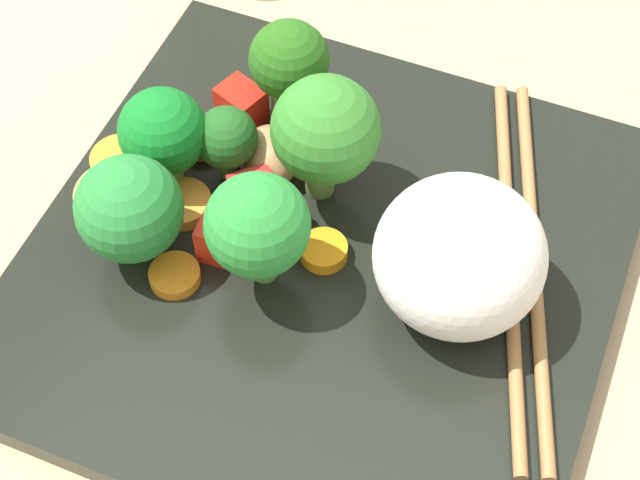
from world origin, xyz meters
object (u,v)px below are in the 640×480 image
at_px(rice_mound, 457,262).
at_px(chopstick_pair, 522,259).
at_px(broccoli_floret_0, 226,139).
at_px(carrot_slice_3, 121,161).
at_px(square_plate, 324,264).

height_order(rice_mound, chopstick_pair, rice_mound).
relative_size(broccoli_floret_0, carrot_slice_3, 1.41).
xyz_separation_m(rice_mound, broccoli_floret_0, (0.13, -0.03, -0.01)).
distance_m(square_plate, rice_mound, 0.08).
xyz_separation_m(square_plate, rice_mound, (-0.06, 0.00, 0.04)).
xyz_separation_m(broccoli_floret_0, carrot_slice_3, (0.05, 0.02, -0.02)).
relative_size(square_plate, rice_mound, 3.57).
bearing_deg(carrot_slice_3, rice_mound, 174.95).
relative_size(rice_mound, carrot_slice_3, 2.45).
xyz_separation_m(square_plate, broccoli_floret_0, (0.06, -0.03, 0.03)).
distance_m(rice_mound, chopstick_pair, 0.05).
relative_size(square_plate, broccoli_floret_0, 6.22).
bearing_deg(chopstick_pair, rice_mound, 125.54).
relative_size(rice_mound, chopstick_pair, 0.36).
bearing_deg(chopstick_pair, broccoli_floret_0, 72.56).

